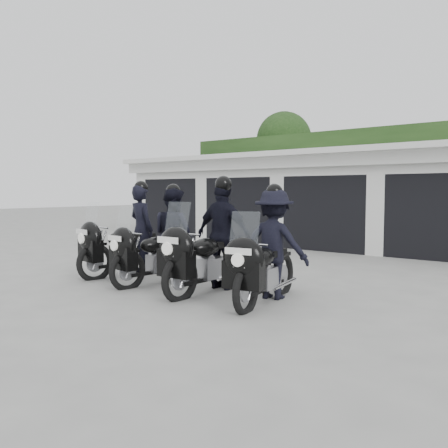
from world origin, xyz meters
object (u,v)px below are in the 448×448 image
Objects in this scene: police_bike_b at (165,240)px; police_bike_d at (270,249)px; police_bike_c at (216,241)px; police_bike_a at (128,237)px.

police_bike_b is 1.02× the size of police_bike_d.
police_bike_c is at bearing 167.98° from police_bike_d.
police_bike_d is at bearing 6.40° from police_bike_b.
police_bike_d is at bearing -2.43° from police_bike_c.
police_bike_d is (2.39, -0.03, -0.00)m from police_bike_b.
police_bike_b is 0.93× the size of police_bike_c.
police_bike_a is at bearing 168.21° from police_bike_d.
police_bike_a is at bearing -177.56° from police_bike_b.
police_bike_b reaches higher than police_bike_d.
police_bike_b is (1.19, -0.10, 0.02)m from police_bike_a.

